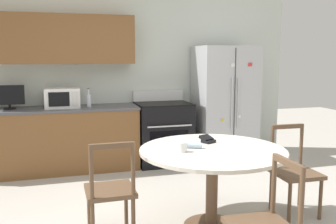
{
  "coord_description": "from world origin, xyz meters",
  "views": [
    {
      "loc": [
        -1.04,
        -3.06,
        1.6
      ],
      "look_at": [
        0.19,
        1.15,
        0.95
      ],
      "focal_mm": 40.0,
      "sensor_mm": 36.0,
      "label": 1
    }
  ],
  "objects": [
    {
      "name": "folded_napkin",
      "position": [
        0.11,
        0.11,
        0.79
      ],
      "size": [
        0.19,
        0.13,
        0.05
      ],
      "color": "#A3BCDB",
      "rests_on": "dining_table"
    },
    {
      "name": "candle_glass",
      "position": [
        -0.02,
        0.01,
        0.8
      ],
      "size": [
        0.09,
        0.09,
        0.09
      ],
      "color": "silver",
      "rests_on": "dining_table"
    },
    {
      "name": "wallet",
      "position": [
        0.34,
        0.29,
        0.79
      ],
      "size": [
        0.16,
        0.17,
        0.07
      ],
      "color": "black",
      "rests_on": "dining_table"
    },
    {
      "name": "kitchen_counter",
      "position": [
        -1.09,
        2.29,
        0.45
      ],
      "size": [
        2.24,
        0.64,
        0.9
      ],
      "color": "brown",
      "rests_on": "ground_plane"
    },
    {
      "name": "counter_bottle",
      "position": [
        -0.65,
        2.26,
        1.0
      ],
      "size": [
        0.06,
        0.06,
        0.26
      ],
      "color": "silver",
      "rests_on": "kitchen_counter"
    },
    {
      "name": "dining_table",
      "position": [
        0.29,
        0.03,
        0.64
      ],
      "size": [
        1.34,
        1.34,
        0.76
      ],
      "color": "beige",
      "rests_on": "ground_plane"
    },
    {
      "name": "refrigerator",
      "position": [
        1.42,
        2.23,
        0.88
      ],
      "size": [
        0.88,
        0.72,
        1.76
      ],
      "color": "#B2B5BA",
      "rests_on": "ground_plane"
    },
    {
      "name": "dining_chair_left",
      "position": [
        -0.65,
        0.08,
        0.43
      ],
      "size": [
        0.42,
        0.42,
        0.9
      ],
      "rotation": [
        0.0,
        0.0,
        6.29
      ],
      "color": "brown",
      "rests_on": "ground_plane"
    },
    {
      "name": "dining_chair_right",
      "position": [
        1.22,
        0.11,
        0.43
      ],
      "size": [
        0.43,
        0.43,
        0.9
      ],
      "rotation": [
        0.0,
        0.0,
        3.11
      ],
      "color": "brown",
      "rests_on": "ground_plane"
    },
    {
      "name": "oven_range",
      "position": [
        0.44,
        2.26,
        0.47
      ],
      "size": [
        0.79,
        0.68,
        1.08
      ],
      "color": "black",
      "rests_on": "ground_plane"
    },
    {
      "name": "microwave",
      "position": [
        -1.01,
        2.31,
        1.04
      ],
      "size": [
        0.47,
        0.41,
        0.27
      ],
      "color": "white",
      "rests_on": "kitchen_counter"
    },
    {
      "name": "countertop_tv",
      "position": [
        -1.7,
        2.34,
        1.07
      ],
      "size": [
        0.4,
        0.16,
        0.32
      ],
      "color": "black",
      "rests_on": "kitchen_counter"
    },
    {
      "name": "back_wall",
      "position": [
        -0.3,
        2.59,
        1.45
      ],
      "size": [
        5.2,
        0.44,
        2.6
      ],
      "color": "silver",
      "rests_on": "ground_plane"
    }
  ]
}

